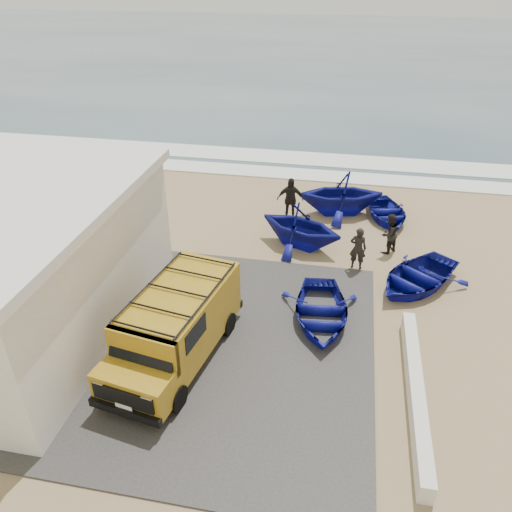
{
  "coord_description": "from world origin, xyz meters",
  "views": [
    {
      "loc": [
        2.72,
        -12.84,
        9.85
      ],
      "look_at": [
        -0.03,
        1.36,
        1.2
      ],
      "focal_mm": 35.0,
      "sensor_mm": 36.0,
      "label": 1
    }
  ],
  "objects_px": {
    "fisherman_front": "(358,248)",
    "fisherman_back": "(290,200)",
    "boat_mid_right": "(387,212)",
    "boat_far_left": "(341,193)",
    "boat_near_left": "(321,312)",
    "boat_near_right": "(417,277)",
    "parapet": "(415,391)",
    "fisherman_middle": "(389,234)",
    "van": "(176,324)",
    "boat_mid_left": "(301,226)"
  },
  "relations": [
    {
      "from": "van",
      "to": "fisherman_front",
      "type": "distance_m",
      "value": 7.61
    },
    {
      "from": "boat_near_right",
      "to": "fisherman_middle",
      "type": "height_order",
      "value": "fisherman_middle"
    },
    {
      "from": "van",
      "to": "boat_near_right",
      "type": "distance_m",
      "value": 8.6
    },
    {
      "from": "boat_near_left",
      "to": "boat_near_right",
      "type": "bearing_deg",
      "value": 33.37
    },
    {
      "from": "boat_far_left",
      "to": "parapet",
      "type": "bearing_deg",
      "value": 0.78
    },
    {
      "from": "boat_mid_right",
      "to": "boat_near_right",
      "type": "bearing_deg",
      "value": -95.79
    },
    {
      "from": "parapet",
      "to": "fisherman_middle",
      "type": "bearing_deg",
      "value": 93.6
    },
    {
      "from": "boat_mid_left",
      "to": "boat_far_left",
      "type": "height_order",
      "value": "boat_far_left"
    },
    {
      "from": "boat_mid_right",
      "to": "fisherman_back",
      "type": "distance_m",
      "value": 4.29
    },
    {
      "from": "fisherman_front",
      "to": "fisherman_middle",
      "type": "xyz_separation_m",
      "value": [
        1.15,
        1.38,
        -0.02
      ]
    },
    {
      "from": "boat_near_left",
      "to": "boat_mid_left",
      "type": "bearing_deg",
      "value": 97.81
    },
    {
      "from": "boat_near_left",
      "to": "boat_far_left",
      "type": "bearing_deg",
      "value": 82.12
    },
    {
      "from": "boat_far_left",
      "to": "fisherman_front",
      "type": "height_order",
      "value": "boat_far_left"
    },
    {
      "from": "parapet",
      "to": "boat_mid_right",
      "type": "relative_size",
      "value": 1.86
    },
    {
      "from": "boat_mid_right",
      "to": "fisherman_middle",
      "type": "bearing_deg",
      "value": -106.51
    },
    {
      "from": "boat_mid_right",
      "to": "fisherman_front",
      "type": "distance_m",
      "value": 4.5
    },
    {
      "from": "boat_mid_right",
      "to": "fisherman_middle",
      "type": "relative_size",
      "value": 2.0
    },
    {
      "from": "van",
      "to": "boat_mid_right",
      "type": "xyz_separation_m",
      "value": [
        6.1,
        10.13,
        -0.83
      ]
    },
    {
      "from": "boat_near_left",
      "to": "boat_far_left",
      "type": "relative_size",
      "value": 0.96
    },
    {
      "from": "parapet",
      "to": "fisherman_back",
      "type": "distance_m",
      "value": 10.69
    },
    {
      "from": "boat_mid_right",
      "to": "van",
      "type": "bearing_deg",
      "value": -136.4
    },
    {
      "from": "boat_far_left",
      "to": "boat_near_left",
      "type": "bearing_deg",
      "value": -13.63
    },
    {
      "from": "van",
      "to": "boat_far_left",
      "type": "bearing_deg",
      "value": 78.43
    },
    {
      "from": "fisherman_front",
      "to": "boat_far_left",
      "type": "bearing_deg",
      "value": -72.0
    },
    {
      "from": "boat_far_left",
      "to": "boat_mid_left",
      "type": "bearing_deg",
      "value": -35.07
    },
    {
      "from": "boat_mid_left",
      "to": "boat_near_left",
      "type": "bearing_deg",
      "value": -142.88
    },
    {
      "from": "van",
      "to": "boat_near_right",
      "type": "relative_size",
      "value": 1.43
    },
    {
      "from": "boat_near_right",
      "to": "boat_mid_left",
      "type": "distance_m",
      "value": 4.8
    },
    {
      "from": "boat_far_left",
      "to": "fisherman_back",
      "type": "xyz_separation_m",
      "value": [
        -2.1,
        -1.09,
        -0.0
      ]
    },
    {
      "from": "fisherman_middle",
      "to": "boat_near_left",
      "type": "bearing_deg",
      "value": 18.2
    },
    {
      "from": "parapet",
      "to": "fisherman_back",
      "type": "height_order",
      "value": "fisherman_back"
    },
    {
      "from": "van",
      "to": "boat_far_left",
      "type": "height_order",
      "value": "van"
    },
    {
      "from": "parapet",
      "to": "boat_far_left",
      "type": "distance_m",
      "value": 11.02
    },
    {
      "from": "boat_near_left",
      "to": "boat_near_right",
      "type": "distance_m",
      "value": 4.06
    },
    {
      "from": "boat_mid_right",
      "to": "fisherman_back",
      "type": "bearing_deg",
      "value": 176.75
    },
    {
      "from": "boat_mid_left",
      "to": "boat_far_left",
      "type": "distance_m",
      "value": 3.56
    },
    {
      "from": "boat_mid_right",
      "to": "boat_far_left",
      "type": "relative_size",
      "value": 0.87
    },
    {
      "from": "parapet",
      "to": "boat_near_left",
      "type": "xyz_separation_m",
      "value": [
        -2.67,
        2.78,
        0.09
      ]
    },
    {
      "from": "fisherman_front",
      "to": "van",
      "type": "bearing_deg",
      "value": 57.33
    },
    {
      "from": "fisherman_back",
      "to": "fisherman_middle",
      "type": "bearing_deg",
      "value": -37.56
    },
    {
      "from": "boat_near_left",
      "to": "fisherman_front",
      "type": "xyz_separation_m",
      "value": [
        1.04,
        3.43,
        0.46
      ]
    },
    {
      "from": "boat_near_right",
      "to": "boat_far_left",
      "type": "xyz_separation_m",
      "value": [
        -2.92,
        5.34,
        0.59
      ]
    },
    {
      "from": "boat_near_right",
      "to": "fisherman_back",
      "type": "distance_m",
      "value": 6.6
    },
    {
      "from": "fisherman_middle",
      "to": "fisherman_front",
      "type": "bearing_deg",
      "value": 3.04
    },
    {
      "from": "fisherman_front",
      "to": "fisherman_back",
      "type": "distance_m",
      "value": 4.52
    },
    {
      "from": "van",
      "to": "fisherman_front",
      "type": "xyz_separation_m",
      "value": [
        4.89,
        5.82,
        -0.34
      ]
    },
    {
      "from": "fisherman_front",
      "to": "parapet",
      "type": "bearing_deg",
      "value": 112.0
    },
    {
      "from": "boat_mid_left",
      "to": "fisherman_middle",
      "type": "distance_m",
      "value": 3.38
    },
    {
      "from": "boat_mid_right",
      "to": "boat_mid_left",
      "type": "bearing_deg",
      "value": -153.44
    },
    {
      "from": "van",
      "to": "boat_near_left",
      "type": "height_order",
      "value": "van"
    }
  ]
}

